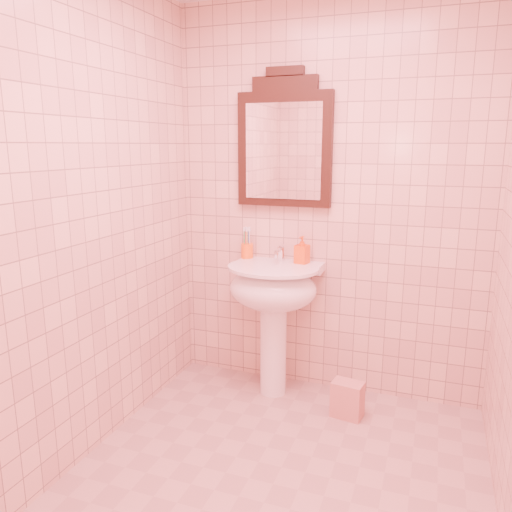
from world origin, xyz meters
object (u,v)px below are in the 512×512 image
at_px(towel, 347,399).
at_px(mirror, 284,143).
at_px(soap_dispenser, 302,250).
at_px(pedestal_sink, 273,297).
at_px(toothbrush_cup, 247,250).

bearing_deg(towel, mirror, 147.44).
relative_size(mirror, soap_dispenser, 4.82).
distance_m(mirror, soap_dispenser, 0.68).
bearing_deg(mirror, pedestal_sink, -90.00).
bearing_deg(soap_dispenser, mirror, 169.40).
xyz_separation_m(pedestal_sink, towel, (0.52, -0.13, -0.55)).
bearing_deg(mirror, soap_dispenser, -22.55).
bearing_deg(toothbrush_cup, mirror, 8.60).
bearing_deg(pedestal_sink, soap_dispenser, 44.03).
relative_size(mirror, toothbrush_cup, 4.63).
bearing_deg(soap_dispenser, pedestal_sink, -124.02).
height_order(toothbrush_cup, towel, toothbrush_cup).
relative_size(toothbrush_cup, soap_dispenser, 1.04).
height_order(pedestal_sink, mirror, mirror).
distance_m(pedestal_sink, soap_dispenser, 0.35).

